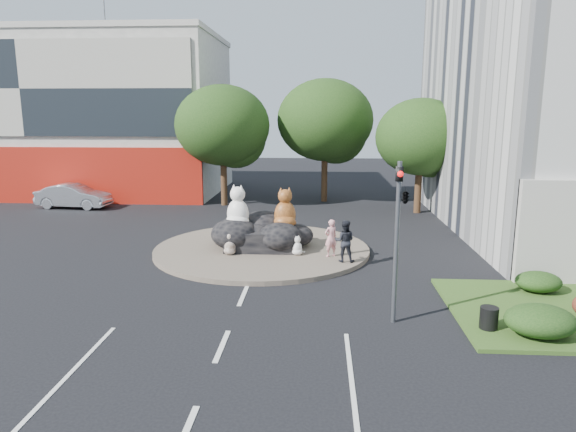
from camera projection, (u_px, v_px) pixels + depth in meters
name	position (u px, v px, depth m)	size (l,w,h in m)	color
ground	(222.00, 346.00, 14.30)	(120.00, 120.00, 0.00)	black
roundabout_island	(262.00, 249.00, 24.06)	(10.00, 10.00, 0.20)	brown
rock_plinth	(262.00, 238.00, 23.95)	(3.20, 2.60, 0.90)	black
shophouse_block	(65.00, 115.00, 41.47)	(25.20, 12.30, 17.40)	silver
tree_left	(224.00, 129.00, 35.08)	(6.46, 6.46, 8.27)	#382314
tree_mid	(326.00, 124.00, 36.55)	(6.84, 6.84, 8.76)	#382314
tree_right	(421.00, 141.00, 32.45)	(5.70, 5.70, 7.30)	#382314
hedge_near_green	(540.00, 321.00, 14.62)	(2.00, 1.60, 0.90)	#173511
hedge_back_green	(538.00, 282.00, 18.26)	(1.60, 1.28, 0.72)	#173511
traffic_light	(401.00, 208.00, 15.23)	(0.44, 1.24, 5.00)	#595B60
street_lamp	(575.00, 159.00, 20.44)	(2.34, 0.22, 8.06)	#595B60
cat_white	(238.00, 207.00, 23.66)	(1.24, 1.07, 2.06)	white
cat_tabby	(285.00, 208.00, 23.73)	(1.15, 1.00, 1.92)	#AF7624
kitten_calico	(230.00, 243.00, 22.72)	(0.62, 0.53, 1.03)	silver
kitten_white	(297.00, 245.00, 22.67)	(0.53, 0.46, 0.88)	silver
pedestrian_pink	(331.00, 238.00, 22.35)	(0.60, 0.39, 1.65)	pink
pedestrian_dark	(345.00, 241.00, 21.54)	(0.87, 0.67, 1.78)	black
parked_car	(74.00, 196.00, 34.77)	(1.73, 4.96, 1.63)	#B5B7BE
litter_bin	(489.00, 318.00, 15.14)	(0.53, 0.53, 0.66)	black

